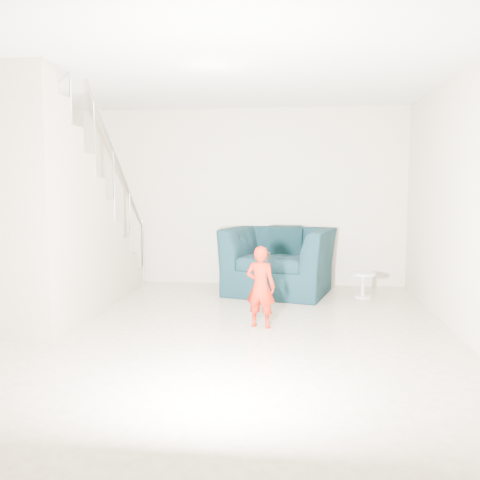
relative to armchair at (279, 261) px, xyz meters
name	(u,v)px	position (x,y,z in m)	size (l,w,h in m)	color
floor	(213,333)	(-0.61, -2.11, -0.46)	(5.50, 5.50, 0.00)	gray
ceiling	(211,65)	(-0.61, -2.11, 2.24)	(5.50, 5.50, 0.00)	silver
back_wall	(241,197)	(-0.61, 0.64, 0.89)	(5.00, 5.00, 0.00)	#BFB59C
front_wall	(117,222)	(-0.61, -4.86, 0.89)	(5.00, 5.00, 0.00)	#BFB59C
right_wall	(470,204)	(1.89, -2.11, 0.89)	(5.50, 5.50, 0.00)	#BFB59C
armchair	(279,261)	(0.00, 0.00, 0.00)	(1.43, 1.25, 0.93)	black
toddler	(261,287)	(-0.14, -1.82, -0.02)	(0.32, 0.21, 0.89)	#AF1005
side_table	(363,281)	(1.15, -0.20, -0.23)	(0.35, 0.35, 0.35)	silver
staircase	(51,235)	(-2.61, -1.56, 0.48)	(1.02, 3.03, 3.62)	#ADA089
cushion	(285,242)	(0.08, 0.25, 0.25)	(0.48, 0.14, 0.46)	black
throw	(239,251)	(-0.58, 0.05, 0.12)	(0.05, 0.47, 0.53)	black
phone	(269,257)	(-0.05, -1.85, 0.31)	(0.02, 0.05, 0.10)	black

